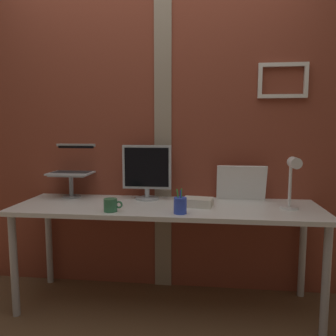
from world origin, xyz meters
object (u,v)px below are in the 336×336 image
laptop (74,165)px  whiteboard_panel (241,183)px  monitor (147,170)px  coffee_mug (111,205)px  pen_cup (180,205)px  desk_lamp (292,178)px

laptop → whiteboard_panel: size_ratio=0.90×
monitor → whiteboard_panel: 0.71m
monitor → coffee_mug: monitor is taller
whiteboard_panel → pen_cup: whiteboard_panel is taller
coffee_mug → laptop: bearing=132.1°
whiteboard_panel → monitor: bearing=-176.8°
monitor → pen_cup: monitor is taller
whiteboard_panel → coffee_mug: 0.97m
laptop → whiteboard_panel: (1.30, -0.04, -0.11)m
whiteboard_panel → pen_cup: size_ratio=2.24×
monitor → whiteboard_panel: size_ratio=1.13×
pen_cup → coffee_mug: bearing=180.0°
pen_cup → coffee_mug: pen_cup is taller
laptop → whiteboard_panel: laptop is taller
whiteboard_panel → pen_cup: (-0.42, -0.44, -0.08)m
whiteboard_panel → desk_lamp: size_ratio=1.02×
monitor → whiteboard_panel: bearing=3.2°
monitor → desk_lamp: size_ratio=1.16×
laptop → pen_cup: bearing=-28.5°
laptop → desk_lamp: bearing=-11.4°
coffee_mug → monitor: bearing=67.7°
whiteboard_panel → pen_cup: bearing=-133.5°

